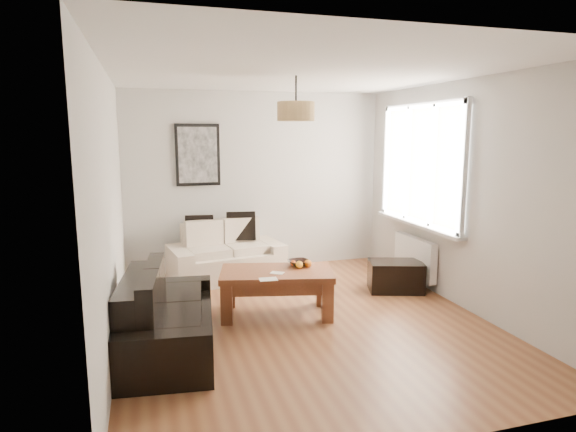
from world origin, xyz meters
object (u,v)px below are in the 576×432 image
object	(u,v)px
coffee_table	(277,292)
ottoman	(396,276)
sofa_leather	(168,313)
loveseat_cream	(226,252)

from	to	relation	value
coffee_table	ottoman	bearing A→B (deg)	11.97
sofa_leather	ottoman	bearing A→B (deg)	-65.22
loveseat_cream	sofa_leather	world-z (taller)	loveseat_cream
loveseat_cream	ottoman	size ratio (longest dim) A/B	2.26
coffee_table	ottoman	distance (m)	1.72
sofa_leather	coffee_table	bearing A→B (deg)	-57.22
ottoman	sofa_leather	bearing A→B (deg)	-161.80
loveseat_cream	sofa_leather	xyz separation A→B (m)	(-0.88, -2.10, -0.02)
loveseat_cream	coffee_table	distance (m)	1.55
coffee_table	ottoman	world-z (taller)	coffee_table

